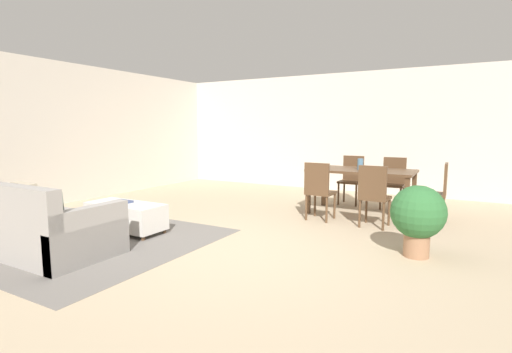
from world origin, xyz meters
TOP-DOWN VIEW (x-y plane):
  - ground_plane at (0.00, 0.00)m, footprint 10.80×10.80m
  - wall_back at (0.00, 5.00)m, footprint 9.00×0.12m
  - wall_left at (-4.50, 0.50)m, footprint 0.12×11.00m
  - area_rug at (-1.93, -0.64)m, footprint 3.00×2.80m
  - couch at (-2.06, -1.23)m, footprint 2.00×0.97m
  - ottoman_table at (-1.79, -0.09)m, footprint 1.15×0.49m
  - dining_table at (0.78, 2.68)m, footprint 1.70×0.91m
  - dining_chair_near_left at (0.33, 1.88)m, footprint 0.42×0.42m
  - dining_chair_near_right at (1.18, 1.84)m, footprint 0.42×0.42m
  - dining_chair_far_left at (0.39, 3.51)m, footprint 0.41×0.41m
  - dining_chair_far_right at (1.17, 3.47)m, footprint 0.41×0.41m
  - dining_chair_head_east at (1.96, 2.69)m, footprint 0.41×0.41m
  - vase_centerpiece at (0.76, 2.66)m, footprint 0.10×0.10m
  - book_on_ottoman at (-1.85, -0.10)m, footprint 0.26×0.20m
  - potted_plant at (1.90, 0.79)m, footprint 0.60×0.60m

SIDE VIEW (x-z plane):
  - ground_plane at x=0.00m, z-range 0.00..0.00m
  - area_rug at x=-1.93m, z-range 0.00..0.01m
  - ottoman_table at x=-1.79m, z-range 0.03..0.44m
  - couch at x=-2.06m, z-range -0.14..0.72m
  - book_on_ottoman at x=-1.85m, z-range 0.41..0.44m
  - potted_plant at x=1.90m, z-range 0.07..0.89m
  - dining_chair_near_left at x=0.33m, z-range 0.06..0.98m
  - dining_chair_near_right at x=1.18m, z-range 0.06..0.98m
  - dining_chair_far_left at x=0.39m, z-range 0.06..0.98m
  - dining_chair_far_right at x=1.17m, z-range 0.06..0.98m
  - dining_chair_head_east at x=1.96m, z-range 0.06..0.98m
  - dining_table at x=0.78m, z-range 0.29..1.05m
  - vase_centerpiece at x=0.76m, z-range 0.76..0.94m
  - wall_back at x=0.00m, z-range 0.00..2.70m
  - wall_left at x=-4.50m, z-range 0.00..2.70m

